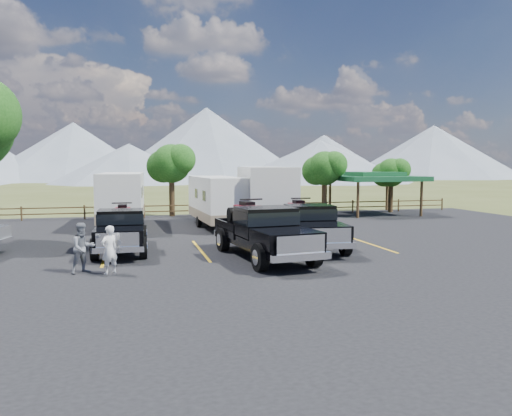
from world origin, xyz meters
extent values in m
plane|color=#444C20|center=(0.00, 0.00, 0.00)|extent=(320.00, 320.00, 0.00)
cube|color=black|center=(0.00, 3.00, 0.02)|extent=(44.00, 34.00, 0.04)
cube|color=yellow|center=(-6.00, 4.00, 0.04)|extent=(0.12, 5.50, 0.01)
cube|color=yellow|center=(-2.00, 4.00, 0.04)|extent=(0.12, 5.50, 0.01)
cube|color=yellow|center=(2.00, 4.00, 0.04)|extent=(0.12, 5.50, 0.01)
cube|color=yellow|center=(6.00, 4.00, 0.04)|extent=(0.12, 5.50, 0.01)
cylinder|color=black|center=(9.00, 17.00, 1.40)|extent=(0.39, 0.39, 2.80)
sphere|color=#164711|center=(9.00, 17.00, 3.50)|extent=(2.52, 2.52, 2.52)
sphere|color=#164711|center=(9.54, 16.55, 3.77)|extent=(1.98, 1.98, 1.98)
sphere|color=#164711|center=(8.50, 17.40, 3.32)|extent=(2.16, 2.16, 2.16)
cylinder|color=black|center=(15.00, 18.00, 1.26)|extent=(0.38, 0.38, 2.52)
sphere|color=#164711|center=(15.00, 18.00, 3.15)|extent=(2.24, 2.24, 2.24)
sphere|color=#164711|center=(15.48, 17.60, 3.39)|extent=(1.76, 1.76, 1.76)
sphere|color=#164711|center=(14.55, 18.35, 2.99)|extent=(1.92, 1.92, 1.92)
cylinder|color=black|center=(-2.00, 19.00, 1.54)|extent=(0.41, 0.41, 3.08)
sphere|color=#164711|center=(-2.00, 19.00, 3.85)|extent=(2.80, 2.80, 2.80)
sphere|color=#164711|center=(-1.40, 18.50, 4.15)|extent=(2.20, 2.20, 2.20)
sphere|color=#164711|center=(-2.56, 19.44, 3.65)|extent=(2.40, 2.40, 2.40)
cylinder|color=#4F3C21|center=(-12.00, 18.50, 0.50)|extent=(0.12, 0.12, 1.00)
cylinder|color=#4F3C21|center=(-8.00, 18.50, 0.50)|extent=(0.12, 0.12, 1.00)
cylinder|color=#4F3C21|center=(-4.00, 18.50, 0.50)|extent=(0.12, 0.12, 1.00)
cylinder|color=#4F3C21|center=(0.00, 18.50, 0.50)|extent=(0.12, 0.12, 1.00)
cylinder|color=#4F3C21|center=(4.00, 18.50, 0.50)|extent=(0.12, 0.12, 1.00)
cylinder|color=#4F3C21|center=(8.00, 18.50, 0.50)|extent=(0.12, 0.12, 1.00)
cylinder|color=#4F3C21|center=(12.00, 18.50, 0.50)|extent=(0.12, 0.12, 1.00)
cylinder|color=#4F3C21|center=(16.00, 18.50, 0.50)|extent=(0.12, 0.12, 1.00)
cylinder|color=#4F3C21|center=(20.00, 18.50, 0.50)|extent=(0.12, 0.12, 1.00)
cube|color=#4F3C21|center=(2.00, 18.50, 0.45)|extent=(36.00, 0.06, 0.08)
cube|color=#4F3C21|center=(2.00, 18.50, 0.85)|extent=(36.00, 0.06, 0.08)
cylinder|color=#4F3C21|center=(10.50, 14.50, 1.30)|extent=(0.20, 0.20, 2.60)
cylinder|color=#4F3C21|center=(10.50, 19.50, 1.30)|extent=(0.20, 0.20, 2.60)
cylinder|color=#4F3C21|center=(15.50, 14.50, 1.30)|extent=(0.20, 0.20, 2.60)
cylinder|color=#4F3C21|center=(15.50, 19.50, 1.30)|extent=(0.20, 0.20, 2.60)
cube|color=#17522C|center=(13.00, 17.00, 2.75)|extent=(6.20, 6.20, 0.35)
cube|color=#17522C|center=(13.00, 17.00, 3.05)|extent=(3.50, 3.50, 0.35)
cone|color=slate|center=(-18.00, 112.00, 7.00)|extent=(44.00, 44.00, 14.00)
cone|color=slate|center=(14.00, 108.00, 9.00)|extent=(52.00, 52.00, 18.00)
cone|color=slate|center=(48.00, 114.00, 6.00)|extent=(40.00, 40.00, 12.00)
cone|color=slate|center=(80.00, 110.00, 7.50)|extent=(50.00, 50.00, 15.00)
cone|color=slate|center=(-5.00, 87.00, 4.00)|extent=(32.00, 32.00, 8.00)
cone|color=slate|center=(35.00, 84.00, 4.50)|extent=(40.00, 40.00, 9.00)
cube|color=black|center=(-5.35, 4.65, 0.66)|extent=(1.97, 5.66, 0.35)
cube|color=black|center=(-5.40, 2.76, 1.02)|extent=(1.94, 1.82, 0.49)
cube|color=black|center=(-5.35, 4.53, 1.37)|extent=(1.89, 1.59, 0.98)
cube|color=black|center=(-5.35, 4.53, 1.52)|extent=(1.93, 1.65, 0.44)
cube|color=black|center=(-5.30, 6.42, 0.93)|extent=(1.96, 2.41, 0.54)
cube|color=white|center=(-5.43, 1.76, 0.97)|extent=(1.58, 0.12, 0.54)
cube|color=white|center=(-5.43, 1.70, 0.60)|extent=(1.93, 0.23, 0.22)
cube|color=white|center=(-5.26, 7.60, 0.60)|extent=(1.93, 0.21, 0.22)
cylinder|color=black|center=(-6.33, 2.73, 0.48)|extent=(0.32, 0.89, 0.89)
cylinder|color=black|center=(-4.48, 2.68, 0.48)|extent=(0.32, 0.89, 0.89)
cylinder|color=black|center=(-6.21, 6.63, 0.48)|extent=(0.32, 0.89, 0.89)
cylinder|color=black|center=(-4.37, 6.57, 0.48)|extent=(0.32, 0.89, 0.89)
cube|color=maroon|center=(-5.30, 6.42, 1.59)|extent=(0.73, 1.30, 0.34)
cube|color=black|center=(-5.30, 6.42, 1.84)|extent=(0.41, 0.75, 0.18)
cube|color=maroon|center=(-5.31, 5.88, 1.69)|extent=(0.80, 0.37, 0.22)
cylinder|color=black|center=(-5.31, 5.98, 2.04)|extent=(0.89, 0.08, 0.06)
cylinder|color=black|center=(-5.75, 5.89, 1.40)|extent=(0.27, 0.56, 0.55)
cylinder|color=black|center=(-4.87, 5.87, 1.40)|extent=(0.27, 0.56, 0.55)
cylinder|color=black|center=(-5.72, 6.98, 1.40)|extent=(0.27, 0.56, 0.55)
cylinder|color=black|center=(-4.84, 6.95, 1.40)|extent=(0.27, 0.56, 0.55)
cube|color=black|center=(0.21, 1.56, 0.74)|extent=(2.79, 6.56, 0.40)
cube|color=black|center=(0.47, -0.57, 1.16)|extent=(2.37, 2.25, 0.56)
cube|color=black|center=(0.23, 1.43, 1.55)|extent=(2.29, 1.98, 1.12)
cube|color=black|center=(0.23, 1.43, 1.72)|extent=(2.34, 2.05, 0.50)
cube|color=black|center=(-0.02, 3.56, 1.05)|extent=(2.44, 2.91, 0.61)
cube|color=white|center=(0.60, -1.70, 1.10)|extent=(1.79, 0.30, 0.61)
cube|color=white|center=(0.61, -1.76, 0.68)|extent=(2.20, 0.46, 0.25)
cube|color=white|center=(-0.18, 4.89, 0.68)|extent=(2.20, 0.43, 0.25)
cylinder|color=black|center=(-0.57, -0.76, 0.54)|extent=(0.45, 1.04, 1.01)
cylinder|color=black|center=(1.52, -0.51, 0.54)|extent=(0.45, 1.04, 1.01)
cylinder|color=black|center=(-1.09, 3.64, 0.54)|extent=(0.45, 1.04, 1.01)
cylinder|color=black|center=(1.00, 3.88, 0.54)|extent=(0.45, 1.04, 1.01)
cube|color=maroon|center=(-0.02, 3.56, 1.80)|extent=(0.95, 1.53, 0.39)
cube|color=black|center=(-0.02, 3.56, 2.08)|extent=(0.54, 0.88, 0.20)
cube|color=maroon|center=(0.05, 2.95, 1.92)|extent=(0.93, 0.49, 0.25)
cylinder|color=black|center=(0.04, 3.06, 2.31)|extent=(1.01, 0.18, 0.07)
cylinder|color=black|center=(-0.45, 2.89, 1.58)|extent=(0.36, 0.66, 0.63)
cylinder|color=black|center=(0.55, 3.01, 1.58)|extent=(0.36, 0.66, 0.63)
cylinder|color=black|center=(-0.59, 4.11, 1.58)|extent=(0.36, 0.66, 0.63)
cylinder|color=black|center=(0.41, 4.23, 1.58)|extent=(0.36, 0.66, 0.63)
cube|color=black|center=(2.79, 3.49, 0.71)|extent=(2.45, 6.17, 0.38)
cube|color=black|center=(2.62, 1.47, 1.10)|extent=(2.18, 2.07, 0.53)
cube|color=black|center=(2.78, 3.37, 1.47)|extent=(2.12, 1.81, 1.06)
cube|color=black|center=(2.78, 3.37, 1.63)|extent=(2.17, 1.88, 0.48)
cube|color=black|center=(2.95, 5.39, 1.00)|extent=(2.24, 2.70, 0.58)
cube|color=white|center=(2.53, 0.40, 1.04)|extent=(1.69, 0.23, 0.58)
cube|color=white|center=(2.52, 0.33, 0.64)|extent=(2.08, 0.36, 0.23)
cube|color=white|center=(3.06, 6.65, 0.64)|extent=(2.08, 0.34, 0.23)
cylinder|color=black|center=(1.63, 1.49, 0.52)|extent=(0.40, 0.97, 0.95)
cylinder|color=black|center=(3.61, 1.32, 0.52)|extent=(0.40, 0.97, 0.95)
cylinder|color=black|center=(1.98, 5.66, 0.52)|extent=(0.40, 0.97, 0.95)
cylinder|color=black|center=(3.96, 5.49, 0.52)|extent=(0.40, 0.97, 0.95)
cube|color=maroon|center=(2.95, 5.39, 1.71)|extent=(0.85, 1.43, 0.37)
cube|color=black|center=(2.95, 5.39, 1.97)|extent=(0.49, 0.83, 0.19)
cube|color=maroon|center=(2.90, 4.81, 1.82)|extent=(0.87, 0.44, 0.23)
cylinder|color=black|center=(2.91, 4.91, 2.19)|extent=(0.95, 0.14, 0.06)
cylinder|color=black|center=(2.43, 4.85, 1.50)|extent=(0.32, 0.61, 0.59)
cylinder|color=black|center=(3.38, 4.77, 1.50)|extent=(0.32, 0.61, 0.59)
cylinder|color=black|center=(2.53, 6.01, 1.50)|extent=(0.32, 0.61, 0.59)
cylinder|color=black|center=(3.48, 5.93, 1.50)|extent=(0.32, 0.61, 0.59)
cube|color=white|center=(-5.40, 13.42, 1.93)|extent=(2.74, 7.57, 2.69)
cube|color=#84725B|center=(-5.40, 13.42, 0.89)|extent=(2.77, 7.61, 0.60)
cube|color=black|center=(-6.70, 11.61, 2.20)|extent=(0.06, 0.90, 0.60)
cube|color=black|center=(-4.29, 11.50, 2.20)|extent=(0.06, 0.90, 0.60)
cylinder|color=black|center=(-6.51, 13.77, 0.39)|extent=(0.28, 0.71, 0.70)
cylinder|color=black|center=(-4.27, 13.66, 0.39)|extent=(0.28, 0.71, 0.70)
cube|color=black|center=(-5.62, 8.79, 0.54)|extent=(0.20, 1.80, 0.10)
cube|color=white|center=(0.07, 11.85, 1.80)|extent=(2.57, 7.06, 2.50)
cube|color=#84725B|center=(0.07, 11.85, 0.83)|extent=(2.60, 7.09, 0.56)
cube|color=black|center=(-0.96, 10.06, 2.05)|extent=(0.06, 0.83, 0.56)
cube|color=black|center=(1.28, 10.17, 2.05)|extent=(0.06, 0.83, 0.56)
cylinder|color=black|center=(-0.99, 12.08, 0.36)|extent=(0.26, 0.66, 0.65)
cylinder|color=black|center=(1.10, 12.18, 0.36)|extent=(0.26, 0.66, 0.65)
cube|color=black|center=(0.29, 7.55, 0.50)|extent=(0.20, 1.67, 0.09)
cube|color=white|center=(3.02, 11.81, 2.14)|extent=(3.67, 8.56, 2.98)
cube|color=#84725B|center=(3.02, 11.81, 0.98)|extent=(3.70, 8.60, 0.66)
cube|color=black|center=(1.43, 9.92, 2.44)|extent=(0.15, 0.99, 0.66)
cube|color=black|center=(4.09, 9.58, 2.44)|extent=(0.15, 0.99, 0.66)
cylinder|color=black|center=(1.83, 12.29, 0.43)|extent=(0.37, 0.80, 0.77)
cylinder|color=black|center=(4.30, 11.98, 0.43)|extent=(0.37, 0.80, 0.77)
cube|color=black|center=(2.38, 6.71, 0.59)|extent=(0.38, 1.99, 0.11)
cube|color=white|center=(-10.12, 4.63, 0.62)|extent=(0.63, 1.97, 0.22)
imported|color=white|center=(-5.67, 0.13, 0.88)|extent=(0.73, 0.67, 1.67)
imported|color=slate|center=(-6.56, 0.50, 0.92)|extent=(1.07, 1.00, 1.75)
camera|label=1|loc=(-4.94, -17.43, 3.78)|focal=35.00mm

